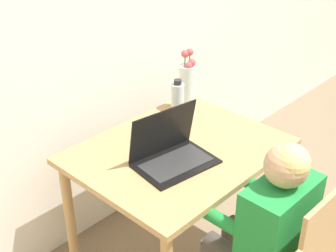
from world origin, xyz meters
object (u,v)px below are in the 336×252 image
(laptop, at_px, (170,150))
(water_bottle, at_px, (178,103))
(person_seated, at_px, (267,223))
(flower_vase, at_px, (187,84))

(laptop, bearing_deg, water_bottle, 45.87)
(person_seated, relative_size, water_bottle, 4.17)
(water_bottle, bearing_deg, laptop, -142.64)
(laptop, xyz_separation_m, water_bottle, (0.29, 0.22, 0.06))
(laptop, bearing_deg, person_seated, -79.64)
(flower_vase, bearing_deg, water_bottle, -154.83)
(water_bottle, bearing_deg, person_seated, -110.23)
(person_seated, bearing_deg, water_bottle, -109.31)
(flower_vase, bearing_deg, person_seated, -118.17)
(laptop, bearing_deg, flower_vase, 41.80)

